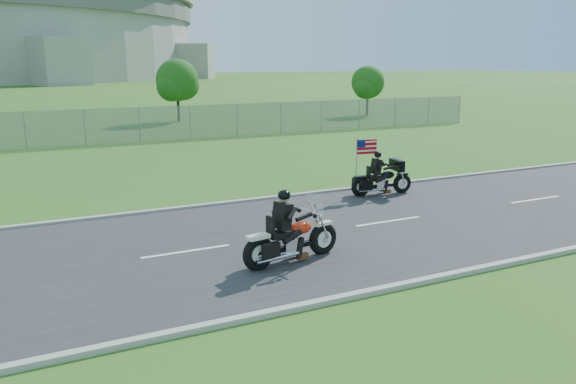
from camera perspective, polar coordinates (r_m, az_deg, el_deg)
name	(u,v)px	position (r m, az deg, el deg)	size (l,w,h in m)	color
ground	(262,242)	(14.60, -2.69, -5.08)	(420.00, 420.00, 0.00)	#204F18
road	(262,241)	(14.59, -2.69, -5.00)	(120.00, 8.00, 0.04)	#28282B
curb_north	(212,205)	(18.23, -7.75, -1.30)	(120.00, 0.18, 0.12)	#9E9B93
curb_south	(344,298)	(11.22, 5.69, -10.65)	(120.00, 0.18, 0.12)	#9E9B93
fence	(25,130)	(32.94, -25.17, 5.71)	(60.00, 0.03, 2.00)	gray
tree_fence_near	(178,82)	(44.33, -11.15, 10.87)	(3.52, 3.28, 4.75)	#382316
tree_fence_far	(368,84)	(49.22, 8.13, 10.80)	(3.08, 2.87, 4.20)	#382316
motorcycle_lead	(290,240)	(12.93, 0.24, -4.88)	(2.63, 0.93, 1.78)	black
motorcycle_follow	(382,180)	(19.72, 9.48, 1.19)	(2.32, 0.82, 1.94)	black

